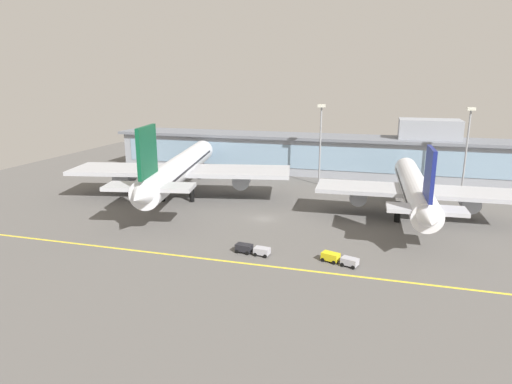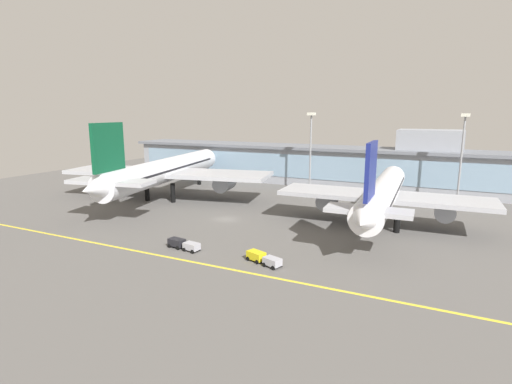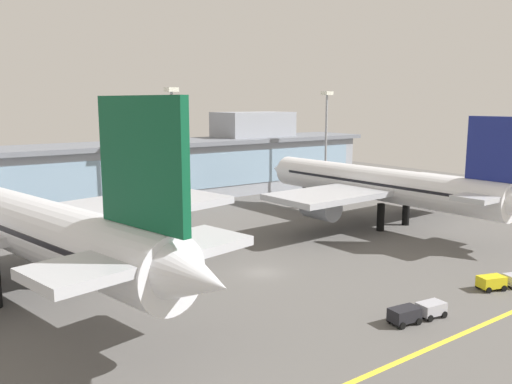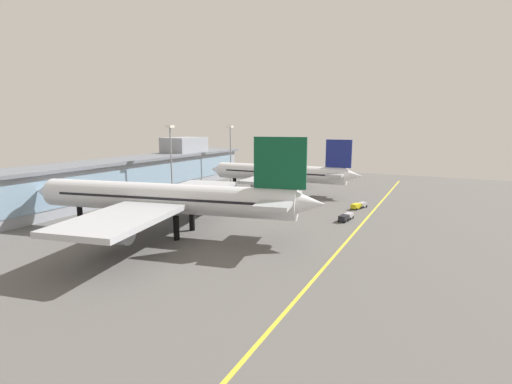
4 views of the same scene
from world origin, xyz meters
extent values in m
plane|color=#5B5956|center=(0.00, 0.00, 0.00)|extent=(180.00, 180.00, 0.00)
cube|color=yellow|center=(0.00, -22.00, 0.01)|extent=(144.00, 0.50, 0.01)
cube|color=#9399A3|center=(0.00, 46.45, 5.17)|extent=(112.56, 12.00, 10.35)
cube|color=#84A3BC|center=(0.00, 40.40, 5.69)|extent=(108.05, 0.20, 6.62)
cube|color=slate|center=(0.00, 46.45, 10.75)|extent=(115.56, 14.00, 0.80)
cube|color=#9399A3|center=(33.77, 48.45, 13.35)|extent=(16.00, 10.00, 6.00)
cylinder|color=black|center=(-25.47, 6.29, 2.25)|extent=(1.10, 1.10, 4.51)
cylinder|color=black|center=(-18.84, 7.60, 2.25)|extent=(1.10, 1.10, 4.51)
cylinder|color=black|center=(-26.75, 30.19, 2.25)|extent=(1.10, 1.10, 4.51)
cylinder|color=silver|center=(-22.95, 10.99, 7.04)|extent=(15.50, 51.61, 5.63)
cone|color=silver|center=(-28.27, 37.91, 7.04)|extent=(6.23, 6.01, 5.35)
cone|color=silver|center=(-17.58, -16.20, 7.47)|extent=(5.90, 7.01, 4.79)
cube|color=#84A3BC|center=(-27.54, 34.23, 8.03)|extent=(4.91, 4.69, 1.69)
cube|color=black|center=(-22.95, 10.99, 7.47)|extent=(13.96, 43.54, 0.45)
cube|color=#B7BAC1|center=(-22.95, 10.99, 6.34)|extent=(51.90, 21.90, 0.90)
cylinder|color=#999EA8|center=(-37.18, 10.07, 4.11)|extent=(5.17, 7.33, 3.94)
cylinder|color=#999EA8|center=(-9.45, 15.55, 4.11)|extent=(5.17, 7.33, 3.94)
cube|color=#0C4C2D|center=(-18.57, -11.24, 14.37)|extent=(2.46, 9.22, 9.01)
cube|color=#B7BAC1|center=(-18.57, -11.24, 7.89)|extent=(16.94, 8.69, 0.72)
cylinder|color=black|center=(25.36, 5.20, 2.00)|extent=(1.10, 1.10, 3.99)
cylinder|color=black|center=(31.34, 5.43, 2.00)|extent=(1.10, 1.10, 3.99)
cylinder|color=black|center=(27.63, 24.16, 2.00)|extent=(1.10, 1.10, 3.99)
cylinder|color=white|center=(28.23, 8.60, 6.24)|extent=(6.56, 41.15, 4.99)
cone|color=white|center=(27.38, 30.57, 6.24)|extent=(4.91, 4.67, 4.74)
cone|color=white|center=(29.08, -13.63, 6.61)|extent=(4.45, 5.65, 4.24)
cube|color=#84A3BC|center=(27.50, 27.44, 7.11)|extent=(3.87, 3.64, 1.50)
cube|color=black|center=(28.23, 8.60, 6.61)|extent=(6.36, 34.60, 0.40)
cube|color=#B7BAC1|center=(28.23, 8.60, 5.62)|extent=(38.04, 11.28, 0.80)
cylinder|color=#999EA8|center=(17.62, 9.67, 3.64)|extent=(3.70, 5.46, 3.49)
cylinder|color=#999EA8|center=(38.72, 10.47, 3.64)|extent=(3.70, 5.46, 3.49)
cube|color=navy|center=(28.92, -9.43, 12.73)|extent=(0.88, 7.40, 7.99)
cube|color=#B7BAC1|center=(28.92, -9.43, 6.99)|extent=(12.23, 4.97, 0.64)
cylinder|color=black|center=(14.12, -18.16, 0.30)|extent=(0.63, 0.38, 0.60)
cylinder|color=black|center=(14.61, -16.74, 0.30)|extent=(0.63, 0.38, 0.60)
cylinder|color=black|center=(15.84, -18.76, 0.30)|extent=(0.63, 0.38, 0.60)
cylinder|color=black|center=(16.33, -17.34, 0.30)|extent=(0.63, 0.38, 0.60)
cube|color=yellow|center=(15.22, -17.75, 0.85)|extent=(2.95, 2.26, 1.10)
cylinder|color=black|center=(17.12, -19.20, 0.30)|extent=(0.63, 0.37, 0.60)
cylinder|color=black|center=(17.60, -17.78, 0.30)|extent=(0.63, 0.37, 0.60)
cylinder|color=black|center=(18.70, -19.74, 0.30)|extent=(0.63, 0.37, 0.60)
cylinder|color=black|center=(19.19, -18.32, 0.30)|extent=(0.63, 0.37, 0.60)
cube|color=#A8A8B2|center=(18.15, -18.76, 0.80)|extent=(2.76, 2.20, 1.00)
cube|color=#2D2D33|center=(16.74, -18.27, 0.45)|extent=(0.60, 0.29, 0.08)
cylinder|color=black|center=(0.56, -18.57, 0.30)|extent=(0.62, 0.28, 0.60)
cylinder|color=black|center=(0.76, -17.08, 0.30)|extent=(0.62, 0.28, 0.60)
cylinder|color=black|center=(2.36, -18.81, 0.30)|extent=(0.62, 0.28, 0.60)
cylinder|color=black|center=(2.56, -17.33, 0.30)|extent=(0.62, 0.28, 0.60)
cube|color=black|center=(1.56, -17.95, 0.85)|extent=(2.78, 1.83, 1.10)
cylinder|color=black|center=(3.70, -18.99, 0.30)|extent=(0.62, 0.26, 0.60)
cylinder|color=black|center=(3.90, -17.51, 0.30)|extent=(0.62, 0.26, 0.60)
cylinder|color=black|center=(5.37, -19.22, 0.30)|extent=(0.62, 0.26, 0.60)
cylinder|color=black|center=(5.57, -17.73, 0.30)|extent=(0.62, 0.26, 0.60)
cube|color=#A8A8B2|center=(4.63, -18.36, 0.80)|extent=(2.58, 1.81, 1.00)
cube|color=#2D2D33|center=(3.15, -18.16, 0.45)|extent=(0.61, 0.18, 0.08)
cylinder|color=gray|center=(6.29, 32.58, 10.03)|extent=(0.44, 0.44, 20.05)
cube|color=silver|center=(6.29, 32.58, 20.40)|extent=(1.80, 1.80, 0.70)
cylinder|color=gray|center=(41.04, 33.37, 9.92)|extent=(0.44, 0.44, 19.84)
cube|color=silver|center=(41.04, 33.37, 20.19)|extent=(1.80, 1.80, 0.70)
camera|label=1|loc=(21.46, -80.37, 26.70)|focal=30.84mm
camera|label=2|loc=(38.47, -65.45, 20.55)|focal=27.79mm
camera|label=3|loc=(-33.30, -44.55, 18.43)|focal=37.12mm
camera|label=4|loc=(-79.64, -36.91, 20.97)|focal=26.82mm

